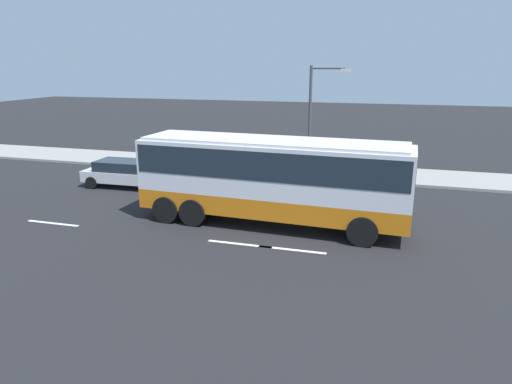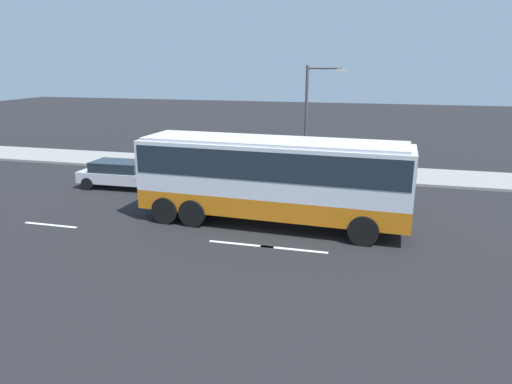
{
  "view_description": "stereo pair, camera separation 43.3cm",
  "coord_description": "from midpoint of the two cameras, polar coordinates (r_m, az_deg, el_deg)",
  "views": [
    {
      "loc": [
        4.02,
        -17.64,
        6.26
      ],
      "look_at": [
        -0.77,
        -1.09,
        1.41
      ],
      "focal_mm": 32.1,
      "sensor_mm": 36.0,
      "label": 1
    },
    {
      "loc": [
        3.6,
        -17.76,
        6.26
      ],
      "look_at": [
        -0.77,
        -1.09,
        1.41
      ],
      "focal_mm": 32.1,
      "sensor_mm": 36.0,
      "label": 2
    }
  ],
  "objects": [
    {
      "name": "ground_plane",
      "position": [
        19.16,
        3.77,
        -3.39
      ],
      "size": [
        120.0,
        120.0,
        0.0
      ],
      "primitive_type": "plane",
      "color": "black"
    },
    {
      "name": "sidewalk_curb",
      "position": [
        27.64,
        7.8,
        2.63
      ],
      "size": [
        80.0,
        4.0,
        0.15
      ],
      "primitive_type": "cube",
      "color": "gray",
      "rests_on": "ground_plane"
    },
    {
      "name": "lane_centreline",
      "position": [
        19.88,
        -21.91,
        -3.81
      ],
      "size": [
        22.4,
        0.16,
        0.01
      ],
      "color": "white",
      "rests_on": "ground_plane"
    },
    {
      "name": "coach_bus",
      "position": [
        17.95,
        2.68,
        2.42
      ],
      "size": [
        10.74,
        3.07,
        3.45
      ],
      "rotation": [
        0.0,
        0.0,
        -0.05
      ],
      "color": "orange",
      "rests_on": "ground_plane"
    },
    {
      "name": "car_silver_hatch",
      "position": [
        24.77,
        -15.24,
        2.31
      ],
      "size": [
        4.81,
        1.91,
        1.4
      ],
      "rotation": [
        0.0,
        0.0,
        0.02
      ],
      "color": "silver",
      "rests_on": "ground_plane"
    },
    {
      "name": "pedestrian_near_curb",
      "position": [
        27.89,
        1.17,
        4.97
      ],
      "size": [
        0.32,
        0.32,
        1.59
      ],
      "rotation": [
        0.0,
        0.0,
        5.19
      ],
      "color": "black",
      "rests_on": "sidewalk_curb"
    },
    {
      "name": "street_lamp",
      "position": [
        25.27,
        7.84,
        9.77
      ],
      "size": [
        2.13,
        0.24,
        6.02
      ],
      "color": "#47474C",
      "rests_on": "sidewalk_curb"
    }
  ]
}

